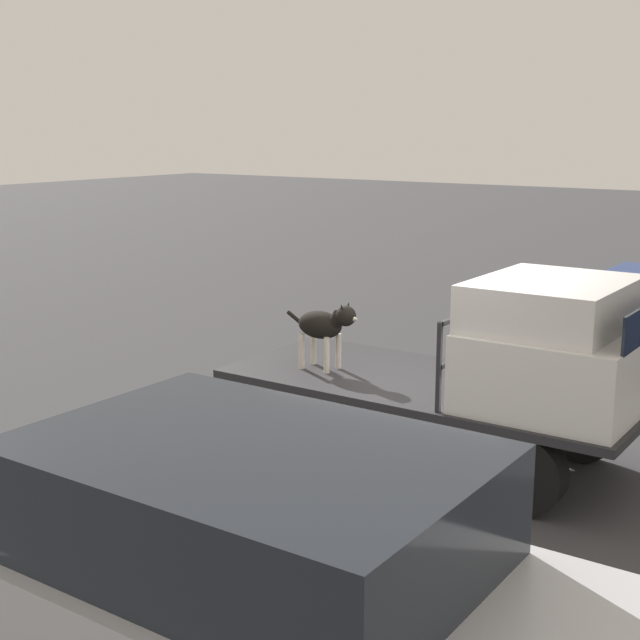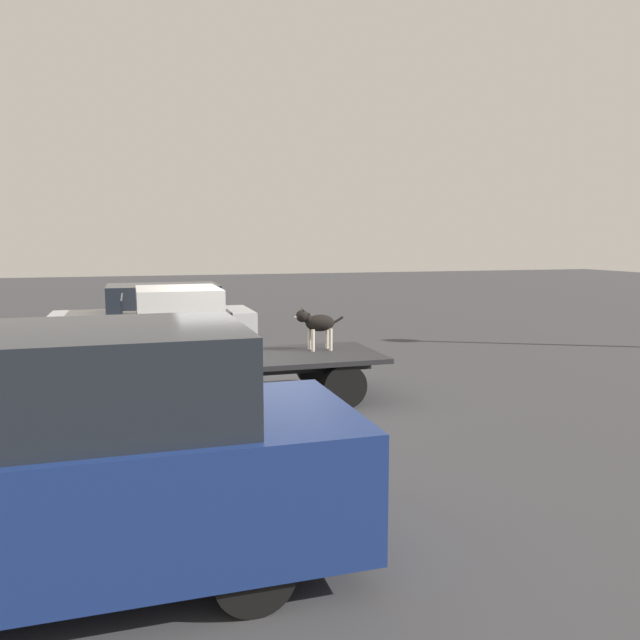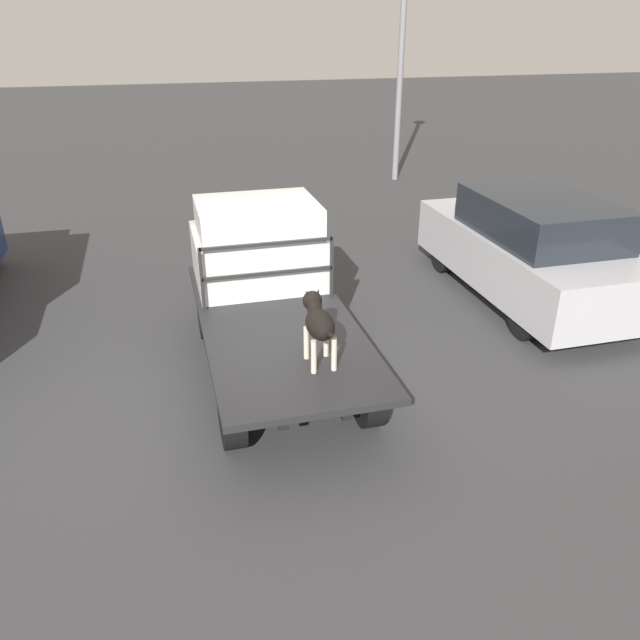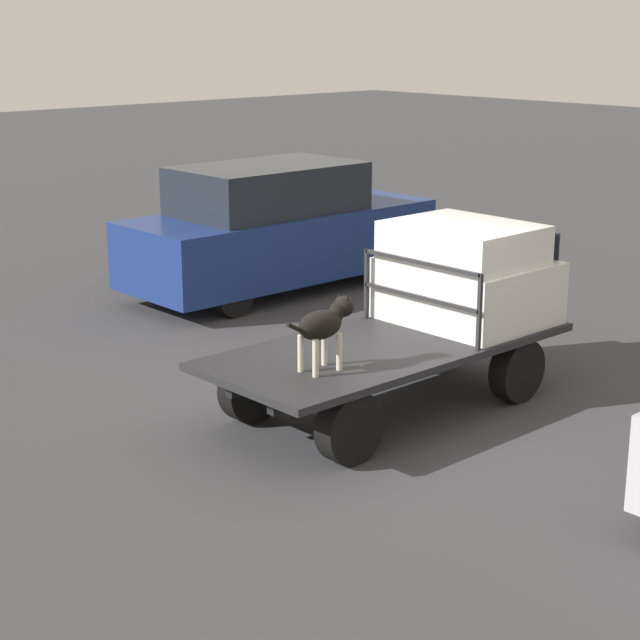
{
  "view_description": "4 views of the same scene",
  "coord_description": "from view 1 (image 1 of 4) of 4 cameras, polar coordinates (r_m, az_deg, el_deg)",
  "views": [
    {
      "loc": [
        3.95,
        -7.69,
        3.29
      ],
      "look_at": [
        -1.21,
        -0.23,
        1.3
      ],
      "focal_mm": 50.0,
      "sensor_mm": 36.0,
      "label": 1
    },
    {
      "loc": [
        1.9,
        9.96,
        2.65
      ],
      "look_at": [
        -1.21,
        -0.23,
        1.3
      ],
      "focal_mm": 35.0,
      "sensor_mm": 36.0,
      "label": 2
    },
    {
      "loc": [
        -6.81,
        1.25,
        4.13
      ],
      "look_at": [
        -1.21,
        -0.23,
        1.3
      ],
      "focal_mm": 35.0,
      "sensor_mm": 36.0,
      "label": 3
    },
    {
      "loc": [
        -7.98,
        -7.66,
        4.12
      ],
      "look_at": [
        -1.21,
        -0.23,
        1.3
      ],
      "focal_mm": 60.0,
      "sensor_mm": 36.0,
      "label": 4
    }
  ],
  "objects": [
    {
      "name": "dog",
      "position": [
        9.25,
        0.37,
        -0.34
      ],
      "size": [
        0.89,
        0.29,
        0.75
      ],
      "rotation": [
        0.0,
        0.0,
        0.08
      ],
      "color": "beige",
      "rests_on": "flatbed_truck"
    },
    {
      "name": "truck_cab",
      "position": [
        8.38,
        15.02,
        -1.64
      ],
      "size": [
        1.48,
        1.71,
        1.15
      ],
      "color": "silver",
      "rests_on": "flatbed_truck"
    },
    {
      "name": "ground_plane",
      "position": [
        9.25,
        7.06,
        -8.58
      ],
      "size": [
        80.0,
        80.0,
        0.0
      ],
      "primitive_type": "plane",
      "color": "#38383A"
    },
    {
      "name": "truck_headboard",
      "position": [
        8.66,
        10.18,
        -0.97
      ],
      "size": [
        0.04,
        1.71,
        0.82
      ],
      "color": "#232326",
      "rests_on": "flatbed_truck"
    },
    {
      "name": "flatbed_truck",
      "position": [
        9.06,
        7.15,
        -5.18
      ],
      "size": [
        4.19,
        1.83,
        0.78
      ],
      "color": "black",
      "rests_on": "ground"
    },
    {
      "name": "parked_sedan",
      "position": [
        4.87,
        -2.71,
        -17.75
      ],
      "size": [
        4.36,
        1.85,
        1.69
      ],
      "rotation": [
        0.0,
        0.0,
        0.11
      ],
      "color": "black",
      "rests_on": "ground"
    }
  ]
}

